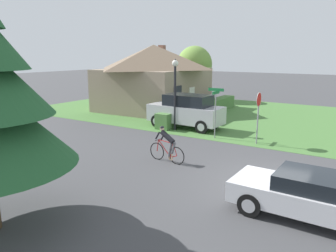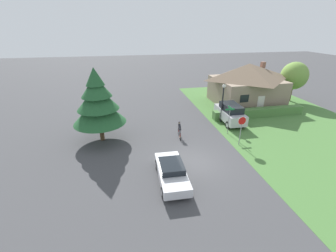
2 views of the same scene
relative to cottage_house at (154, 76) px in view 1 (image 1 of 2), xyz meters
The scene contains 11 objects.
ground_plane 17.15m from the cottage_house, 130.82° to the right, with size 140.00×140.00×0.00m, color #424244.
grass_verge_right 9.28m from the cottage_house, 83.40° to the right, with size 16.00×36.00×0.01m, color #477538.
cottage_house is the anchor object (origin of this frame).
hedge_row 5.49m from the cottage_house, 100.56° to the right, with size 11.00×0.90×0.99m, color #4C7A3D.
sedan_left_lane 19.84m from the cottage_house, 132.32° to the right, with size 1.92×4.56×1.34m.
cyclist 14.19m from the cottage_house, 143.04° to the right, with size 0.44×1.85×1.56m.
parked_suv_right 7.87m from the cottage_house, 130.25° to the right, with size 2.00×4.75×2.10m.
stop_sign 12.57m from the cottage_house, 120.40° to the right, with size 0.74×0.07×2.68m.
street_lamp 8.11m from the cottage_house, 136.31° to the right, with size 0.38×0.38×4.28m.
street_name_sign 10.63m from the cottage_house, 126.91° to the right, with size 0.90×0.90×2.76m.
deciduous_tree_right 6.77m from the cottage_house, ahead, with size 3.49×3.49×5.34m.
Camera 1 is at (-11.51, -2.87, 4.56)m, focal length 35.00 mm.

